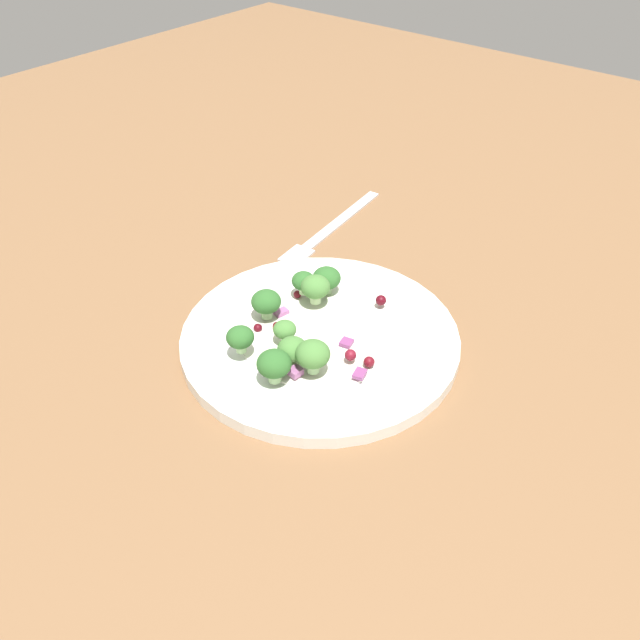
% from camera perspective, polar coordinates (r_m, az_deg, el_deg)
% --- Properties ---
extents(ground_plane, '(1.80, 1.80, 0.02)m').
position_cam_1_polar(ground_plane, '(0.59, 0.60, -4.36)').
color(ground_plane, brown).
extents(plate, '(0.25, 0.25, 0.02)m').
position_cam_1_polar(plate, '(0.60, -0.00, -1.39)').
color(plate, white).
rests_on(plate, ground_plane).
extents(dressing_pool, '(0.14, 0.14, 0.00)m').
position_cam_1_polar(dressing_pool, '(0.59, -0.00, -1.06)').
color(dressing_pool, white).
rests_on(dressing_pool, plate).
extents(broccoli_floret_0, '(0.03, 0.03, 0.03)m').
position_cam_1_polar(broccoli_floret_0, '(0.54, -0.61, -2.96)').
color(broccoli_floret_0, '#8EB77A').
rests_on(broccoli_floret_0, plate).
extents(broccoli_floret_1, '(0.03, 0.03, 0.03)m').
position_cam_1_polar(broccoli_floret_1, '(0.55, -2.35, -2.52)').
color(broccoli_floret_1, '#9EC684').
rests_on(broccoli_floret_1, plate).
extents(broccoli_floret_2, '(0.02, 0.02, 0.02)m').
position_cam_1_polar(broccoli_floret_2, '(0.57, -3.00, -0.85)').
color(broccoli_floret_2, '#ADD18E').
rests_on(broccoli_floret_2, plate).
extents(broccoli_floret_3, '(0.02, 0.02, 0.02)m').
position_cam_1_polar(broccoli_floret_3, '(0.62, -1.41, 3.29)').
color(broccoli_floret_3, '#ADD18E').
rests_on(broccoli_floret_3, plate).
extents(broccoli_floret_4, '(0.03, 0.03, 0.03)m').
position_cam_1_polar(broccoli_floret_4, '(0.63, 0.56, 3.52)').
color(broccoli_floret_4, '#8EB77A').
rests_on(broccoli_floret_4, plate).
extents(broccoli_floret_5, '(0.03, 0.03, 0.03)m').
position_cam_1_polar(broccoli_floret_5, '(0.60, -4.43, 1.61)').
color(broccoli_floret_5, '#8EB77A').
rests_on(broccoli_floret_5, plate).
extents(broccoli_floret_6, '(0.03, 0.03, 0.03)m').
position_cam_1_polar(broccoli_floret_6, '(0.54, -3.91, -3.77)').
color(broccoli_floret_6, '#9EC684').
rests_on(broccoli_floret_6, plate).
extents(broccoli_floret_7, '(0.02, 0.02, 0.02)m').
position_cam_1_polar(broccoli_floret_7, '(0.56, -6.77, -1.50)').
color(broccoli_floret_7, '#9EC684').
rests_on(broccoli_floret_7, plate).
extents(broccoli_floret_8, '(0.03, 0.03, 0.03)m').
position_cam_1_polar(broccoli_floret_8, '(0.61, -0.40, 2.77)').
color(broccoli_floret_8, '#ADD18E').
rests_on(broccoli_floret_8, plate).
extents(cranberry_0, '(0.01, 0.01, 0.01)m').
position_cam_1_polar(cranberry_0, '(0.55, 2.32, -3.22)').
color(cranberry_0, maroon).
rests_on(cranberry_0, plate).
extents(cranberry_1, '(0.01, 0.01, 0.01)m').
position_cam_1_polar(cranberry_1, '(0.60, -5.28, -0.67)').
color(cranberry_1, '#4C0A14').
rests_on(cranberry_1, plate).
extents(cranberry_2, '(0.01, 0.01, 0.01)m').
position_cam_1_polar(cranberry_2, '(0.62, 4.87, 1.81)').
color(cranberry_2, '#4C0A14').
rests_on(cranberry_2, plate).
extents(cranberry_3, '(0.01, 0.01, 0.01)m').
position_cam_1_polar(cranberry_3, '(0.60, -3.65, -0.53)').
color(cranberry_3, maroon).
rests_on(cranberry_3, plate).
extents(cranberry_4, '(0.01, 0.01, 0.01)m').
position_cam_1_polar(cranberry_4, '(0.56, 4.17, -3.56)').
color(cranberry_4, maroon).
rests_on(cranberry_4, plate).
extents(cranberry_5, '(0.01, 0.01, 0.01)m').
position_cam_1_polar(cranberry_5, '(0.63, -1.93, 2.19)').
color(cranberry_5, maroon).
rests_on(cranberry_5, plate).
extents(onion_bit_0, '(0.01, 0.01, 0.00)m').
position_cam_1_polar(onion_bit_0, '(0.61, -3.29, 0.66)').
color(onion_bit_0, '#A35B93').
rests_on(onion_bit_0, plate).
extents(onion_bit_1, '(0.01, 0.01, 0.00)m').
position_cam_1_polar(onion_bit_1, '(0.58, 2.25, -1.91)').
color(onion_bit_1, '#843D75').
rests_on(onion_bit_1, plate).
extents(onion_bit_2, '(0.01, 0.01, 0.01)m').
position_cam_1_polar(onion_bit_2, '(0.55, -2.10, -4.39)').
color(onion_bit_2, '#A35B93').
rests_on(onion_bit_2, plate).
extents(onion_bit_3, '(0.01, 0.01, 0.00)m').
position_cam_1_polar(onion_bit_3, '(0.55, 3.38, -4.56)').
color(onion_bit_3, '#843D75').
rests_on(onion_bit_3, plate).
extents(fork, '(0.04, 0.19, 0.01)m').
position_cam_1_polar(fork, '(0.76, 0.71, 7.68)').
color(fork, silver).
rests_on(fork, ground_plane).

